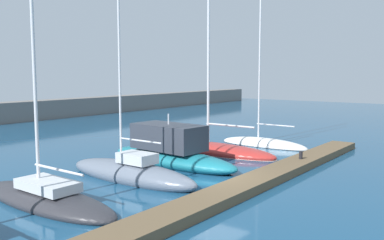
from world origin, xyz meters
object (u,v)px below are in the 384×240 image
sailboat_slate_third (131,172)px  motorboat_teal_fourth (170,151)px  sailboat_white_sixth (263,144)px  dock_bollard (301,155)px  sailboat_red_fifth (215,148)px  sailboat_charcoal_second (46,196)px

sailboat_slate_third → motorboat_teal_fourth: size_ratio=1.79×
sailboat_slate_third → sailboat_white_sixth: 12.74m
sailboat_white_sixth → dock_bollard: (-4.78, -4.84, 0.47)m
sailboat_red_fifth → dock_bollard: (-0.46, -6.11, 0.33)m
sailboat_charcoal_second → motorboat_teal_fourth: size_ratio=1.77×
sailboat_charcoal_second → sailboat_red_fifth: size_ratio=0.90×
sailboat_red_fifth → dock_bollard: 6.14m
sailboat_charcoal_second → sailboat_slate_third: size_ratio=0.99×
sailboat_slate_third → sailboat_red_fifth: 8.43m
sailboat_slate_third → sailboat_white_sixth: sailboat_slate_third is taller
sailboat_charcoal_second → sailboat_white_sixth: bearing=-91.5°
motorboat_teal_fourth → sailboat_red_fifth: 4.46m
sailboat_charcoal_second → dock_bollard: bearing=-112.6°
sailboat_charcoal_second → sailboat_red_fifth: bearing=-86.6°
motorboat_teal_fourth → dock_bollard: (3.97, -6.30, -0.14)m
motorboat_teal_fourth → dock_bollard: 7.45m
motorboat_teal_fourth → sailboat_white_sixth: sailboat_white_sixth is taller
sailboat_charcoal_second → sailboat_white_sixth: 17.52m
sailboat_slate_third → sailboat_white_sixth: (12.72, -0.63, -0.23)m
sailboat_white_sixth → sailboat_slate_third: bearing=87.3°
sailboat_slate_third → dock_bollard: (7.94, -5.47, 0.25)m
motorboat_teal_fourth → sailboat_charcoal_second: bearing=99.2°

